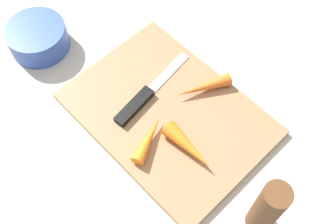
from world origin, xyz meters
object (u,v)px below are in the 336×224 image
(carrot_shortest, at_px, (149,139))
(pepper_grinder, at_px, (267,209))
(cutting_board, at_px, (168,114))
(small_bowl, at_px, (38,38))
(knife, at_px, (139,101))
(carrot_medium, at_px, (189,147))
(carrot_longest, at_px, (203,87))

(carrot_shortest, height_order, pepper_grinder, pepper_grinder)
(pepper_grinder, bearing_deg, carrot_shortest, 8.38)
(cutting_board, height_order, small_bowl, small_bowl)
(knife, distance_m, small_bowl, 0.25)
(carrot_medium, height_order, carrot_longest, carrot_medium)
(cutting_board, height_order, carrot_longest, carrot_longest)
(carrot_longest, bearing_deg, knife, -7.03)
(carrot_medium, height_order, carrot_shortest, carrot_medium)
(carrot_medium, bearing_deg, knife, 179.33)
(carrot_medium, xyz_separation_m, pepper_grinder, (-0.16, 0.00, 0.04))
(carrot_shortest, bearing_deg, pepper_grinder, -104.24)
(carrot_longest, height_order, small_bowl, small_bowl)
(cutting_board, xyz_separation_m, carrot_medium, (-0.08, 0.03, 0.02))
(knife, distance_m, carrot_medium, 0.13)
(small_bowl, bearing_deg, carrot_longest, -153.70)
(carrot_longest, relative_size, pepper_grinder, 0.75)
(carrot_medium, bearing_deg, cutting_board, 161.35)
(cutting_board, distance_m, knife, 0.06)
(small_bowl, bearing_deg, pepper_grinder, -175.62)
(carrot_longest, bearing_deg, carrot_shortest, 27.02)
(carrot_medium, relative_size, carrot_shortest, 1.08)
(small_bowl, relative_size, pepper_grinder, 0.83)
(small_bowl, height_order, pepper_grinder, pepper_grinder)
(carrot_shortest, bearing_deg, carrot_medium, -81.14)
(cutting_board, relative_size, pepper_grinder, 2.51)
(carrot_medium, xyz_separation_m, carrot_shortest, (0.06, 0.04, -0.00))
(knife, xyz_separation_m, carrot_medium, (-0.13, 0.00, 0.01))
(knife, height_order, carrot_shortest, carrot_shortest)
(pepper_grinder, bearing_deg, cutting_board, -7.68)
(carrot_medium, relative_size, pepper_grinder, 0.72)
(knife, height_order, small_bowl, small_bowl)
(carrot_shortest, xyz_separation_m, carrot_longest, (0.01, -0.15, 0.00))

